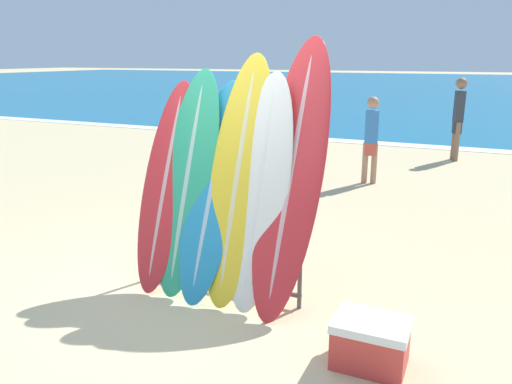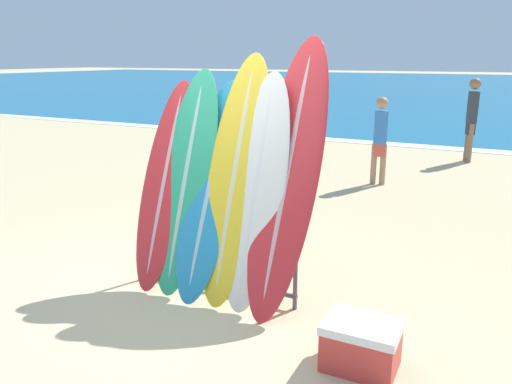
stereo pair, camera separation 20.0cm
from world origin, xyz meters
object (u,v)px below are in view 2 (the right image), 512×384
object	(u,v)px
surfboard_slot_2	(211,189)
cooler_box	(361,345)
person_far_left	(380,138)
surfboard_slot_0	(165,184)
person_near_water	(472,117)
surfboard_slot_5	(288,173)
surfboard_slot_1	(186,180)
surfboard_slot_3	(235,178)
surfboard_slot_4	(256,190)
surfboard_rack	(219,250)
person_mid_beach	(306,114)

from	to	relation	value
surfboard_slot_2	cooler_box	size ratio (longest dim) A/B	3.70
person_far_left	surfboard_slot_0	bearing A→B (deg)	-116.35
person_near_water	surfboard_slot_0	bearing A→B (deg)	-34.48
surfboard_slot_0	surfboard_slot_5	bearing A→B (deg)	5.30
surfboard_slot_2	person_near_water	xyz separation A→B (m)	(1.79, 7.67, -0.03)
surfboard_slot_1	surfboard_slot_3	world-z (taller)	surfboard_slot_3
surfboard_slot_1	person_far_left	world-z (taller)	surfboard_slot_1
person_near_water	surfboard_slot_4	bearing A→B (deg)	-27.45
surfboard_rack	person_mid_beach	xyz separation A→B (m)	(-1.66, 6.64, 0.56)
surfboard_slot_5	person_far_left	bearing A→B (deg)	92.93
person_near_water	person_mid_beach	bearing A→B (deg)	-89.53
surfboard_slot_4	person_far_left	distance (m)	4.83
surfboard_slot_2	person_mid_beach	size ratio (longest dim) A/B	1.11
surfboard_slot_2	surfboard_slot_5	world-z (taller)	surfboard_slot_5
surfboard_slot_5	surfboard_rack	bearing A→B (deg)	-164.33
surfboard_rack	surfboard_slot_0	size ratio (longest dim) A/B	0.81
surfboard_rack	person_far_left	xyz separation A→B (m)	(0.39, 4.89, 0.41)
surfboard_slot_0	person_mid_beach	distance (m)	6.66
surfboard_slot_4	person_near_water	size ratio (longest dim) A/B	1.17
surfboard_slot_4	surfboard_slot_3	bearing A→B (deg)	171.96
surfboard_rack	surfboard_slot_3	distance (m)	0.72
person_mid_beach	surfboard_slot_2	bearing A→B (deg)	-139.90
cooler_box	surfboard_slot_0	bearing A→B (deg)	163.16
person_mid_beach	person_near_water	bearing A→B (deg)	-44.77
surfboard_slot_0	surfboard_slot_5	world-z (taller)	surfboard_slot_5
surfboard_slot_2	person_mid_beach	world-z (taller)	surfboard_slot_2
surfboard_slot_3	person_mid_beach	distance (m)	6.79
surfboard_slot_2	surfboard_slot_5	xyz separation A→B (m)	(0.75, 0.10, 0.21)
surfboard_rack	person_near_water	xyz separation A→B (m)	(1.67, 7.74, 0.54)
person_mid_beach	person_far_left	world-z (taller)	person_mid_beach
surfboard_slot_5	surfboard_slot_0	bearing A→B (deg)	-174.70
person_far_left	surfboard_slot_4	bearing A→B (deg)	-104.70
cooler_box	person_far_left	bearing A→B (deg)	101.89
surfboard_slot_2	person_near_water	distance (m)	7.88
surfboard_slot_2	person_far_left	xyz separation A→B (m)	(0.50, 4.82, -0.16)
surfboard_slot_1	cooler_box	distance (m)	2.23
surfboard_slot_0	surfboard_slot_1	bearing A→B (deg)	4.25
surfboard_slot_2	person_mid_beach	xyz separation A→B (m)	(-1.54, 6.57, -0.01)
surfboard_slot_5	person_far_left	world-z (taller)	surfboard_slot_5
surfboard_slot_3	surfboard_slot_4	world-z (taller)	surfboard_slot_3
surfboard_slot_4	cooler_box	world-z (taller)	surfboard_slot_4
surfboard_slot_2	surfboard_slot_5	bearing A→B (deg)	8.00
surfboard_slot_5	person_mid_beach	bearing A→B (deg)	109.45
surfboard_slot_0	surfboard_slot_3	xyz separation A→B (m)	(0.77, 0.04, 0.13)
surfboard_slot_3	cooler_box	world-z (taller)	surfboard_slot_3
surfboard_slot_3	person_mid_beach	world-z (taller)	surfboard_slot_3
cooler_box	surfboard_rack	bearing A→B (deg)	158.81
surfboard_slot_3	person_far_left	world-z (taller)	surfboard_slot_3
surfboard_rack	cooler_box	world-z (taller)	surfboard_rack
surfboard_rack	person_near_water	world-z (taller)	person_near_water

